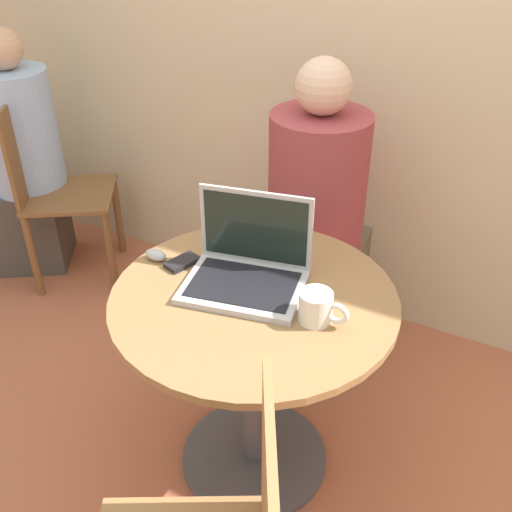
% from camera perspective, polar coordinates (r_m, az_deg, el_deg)
% --- Properties ---
extents(ground_plane, '(12.00, 12.00, 0.00)m').
position_cam_1_polar(ground_plane, '(2.22, -0.17, -18.63)').
color(ground_plane, '#B26042').
extents(back_wall, '(7.00, 0.05, 2.60)m').
position_cam_1_polar(back_wall, '(2.37, 12.40, 21.62)').
color(back_wall, beige).
rests_on(back_wall, ground_plane).
extents(round_table, '(0.83, 0.83, 0.71)m').
position_cam_1_polar(round_table, '(1.84, -0.19, -8.63)').
color(round_table, '#4C4C51').
rests_on(round_table, ground_plane).
extents(laptop, '(0.39, 0.32, 0.26)m').
position_cam_1_polar(laptop, '(1.74, -0.82, -1.05)').
color(laptop, '#B7B7BC').
rests_on(laptop, round_table).
extents(cell_phone, '(0.09, 0.12, 0.02)m').
position_cam_1_polar(cell_phone, '(1.86, -7.03, -0.59)').
color(cell_phone, black).
rests_on(cell_phone, round_table).
extents(computer_mouse, '(0.07, 0.04, 0.03)m').
position_cam_1_polar(computer_mouse, '(1.89, -9.52, 0.10)').
color(computer_mouse, '#B2B2B7').
rests_on(computer_mouse, round_table).
extents(coffee_cup, '(0.14, 0.09, 0.09)m').
position_cam_1_polar(coffee_cup, '(1.61, 5.88, -4.91)').
color(coffee_cup, white).
rests_on(coffee_cup, round_table).
extents(person_seated, '(0.41, 0.58, 1.23)m').
position_cam_1_polar(person_seated, '(2.39, 5.91, 1.78)').
color(person_seated, brown).
rests_on(person_seated, ground_plane).
extents(chair_background, '(0.55, 0.55, 0.89)m').
position_cam_1_polar(chair_background, '(2.99, -18.65, 5.89)').
color(chair_background, brown).
rests_on(chair_background, ground_plane).
extents(person_background, '(0.58, 0.54, 1.18)m').
position_cam_1_polar(person_background, '(3.15, -21.77, 7.18)').
color(person_background, '#4C4742').
rests_on(person_background, ground_plane).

